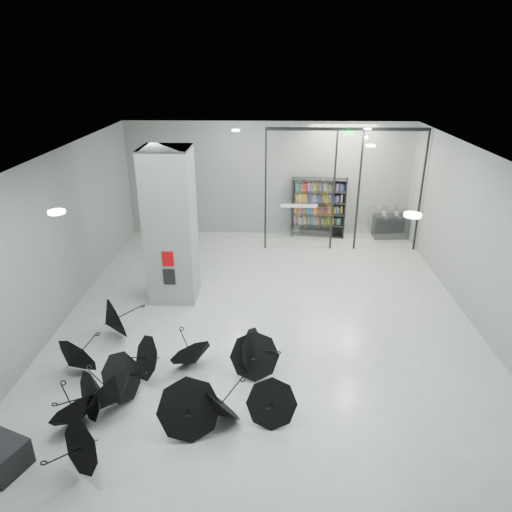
{
  "coord_description": "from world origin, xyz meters",
  "views": [
    {
      "loc": [
        -0.0,
        -9.23,
        5.99
      ],
      "look_at": [
        -0.3,
        1.5,
        1.4
      ],
      "focal_mm": 32.79,
      "sensor_mm": 36.0,
      "label": 1
    }
  ],
  "objects_px": {
    "bookshelf": "(319,208)",
    "umbrella_cluster": "(158,382)",
    "column": "(171,226)",
    "shop_counter": "(393,226)"
  },
  "relations": [
    {
      "from": "column",
      "to": "shop_counter",
      "type": "relative_size",
      "value": 2.94
    },
    {
      "from": "bookshelf",
      "to": "umbrella_cluster",
      "type": "bearing_deg",
      "value": -104.7
    },
    {
      "from": "column",
      "to": "bookshelf",
      "type": "relative_size",
      "value": 1.9
    },
    {
      "from": "bookshelf",
      "to": "umbrella_cluster",
      "type": "relative_size",
      "value": 0.42
    },
    {
      "from": "umbrella_cluster",
      "to": "column",
      "type": "bearing_deg",
      "value": 96.12
    },
    {
      "from": "bookshelf",
      "to": "shop_counter",
      "type": "height_order",
      "value": "bookshelf"
    },
    {
      "from": "column",
      "to": "shop_counter",
      "type": "bearing_deg",
      "value": 33.71
    },
    {
      "from": "column",
      "to": "bookshelf",
      "type": "distance_m",
      "value": 6.46
    },
    {
      "from": "column",
      "to": "umbrella_cluster",
      "type": "xyz_separation_m",
      "value": [
        0.44,
        -4.07,
        -1.71
      ]
    },
    {
      "from": "bookshelf",
      "to": "shop_counter",
      "type": "bearing_deg",
      "value": 6.34
    }
  ]
}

